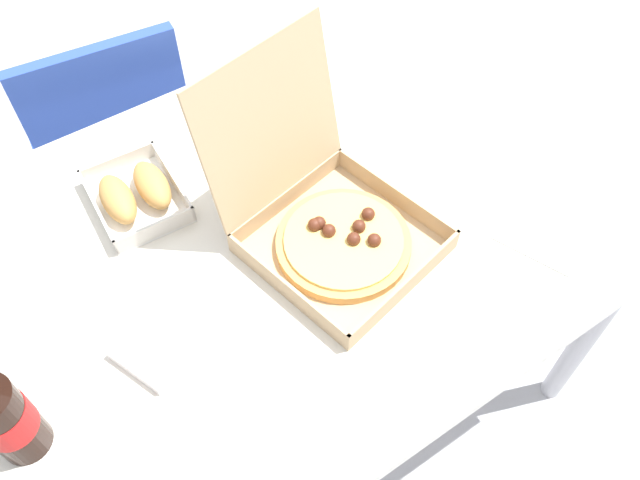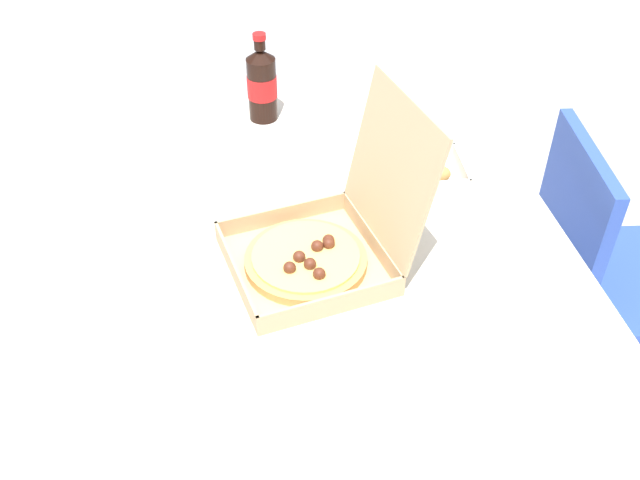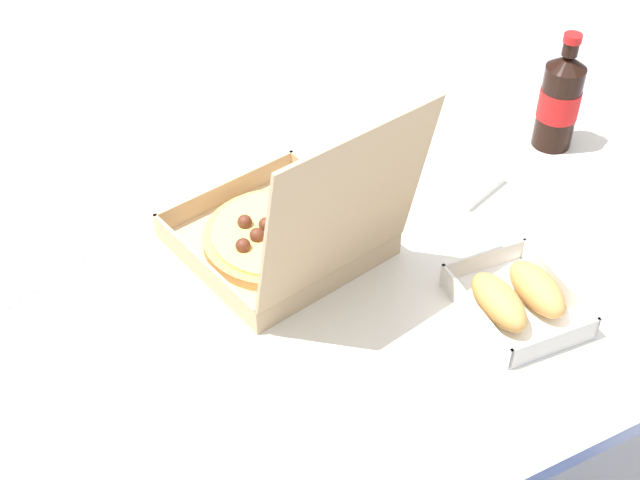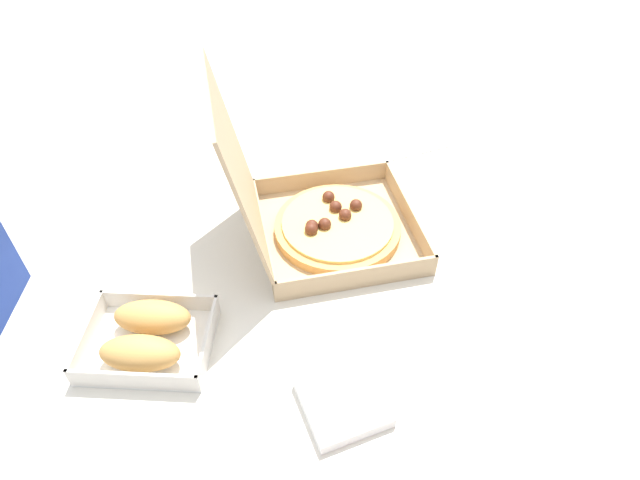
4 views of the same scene
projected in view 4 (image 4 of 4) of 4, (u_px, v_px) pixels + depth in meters
name	position (u px, v px, depth m)	size (l,w,h in m)	color
ground_plane	(298.00, 440.00, 1.50)	(10.00, 10.00, 0.00)	#B2B2B7
dining_table	(288.00, 281.00, 1.03)	(1.27, 0.88, 0.75)	silver
pizza_box_open	(321.00, 217.00, 0.97)	(0.35, 0.39, 0.32)	tan
bread_side_box	(147.00, 337.00, 0.81)	(0.16, 0.20, 0.06)	white
paper_menu	(399.00, 130.00, 1.27)	(0.21, 0.15, 0.00)	white
napkin_pile	(343.00, 402.00, 0.75)	(0.11, 0.11, 0.02)	white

